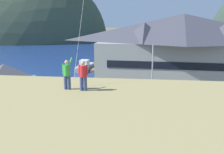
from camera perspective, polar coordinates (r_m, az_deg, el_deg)
ground_plane at (r=25.48m, az=-0.52°, el=-12.06°), size 600.00×600.00×0.00m
parking_lot_pad at (r=30.06m, az=0.78°, el=-8.09°), size 40.00×20.00×0.10m
bay_water at (r=83.74m, az=5.07°, el=4.96°), size 360.00×84.00×0.03m
far_hill_west_ridge at (r=147.51m, az=-19.30°, el=7.43°), size 91.92×64.46×72.92m
harbor_lodge at (r=45.06m, az=14.60°, el=6.04°), size 28.91×12.52×11.21m
storage_shed_near_lot at (r=32.31m, az=-21.45°, el=-2.20°), size 6.37×5.77×5.61m
storage_shed_waterside at (r=47.49m, az=6.03°, el=2.54°), size 5.75×5.76×4.95m
wharf_dock at (r=58.81m, az=-1.70°, el=2.27°), size 3.20×13.47×0.70m
moored_boat_wharfside at (r=56.60m, az=-5.68°, el=2.21°), size 2.72×7.41×2.16m
moored_boat_outer_mooring at (r=61.07m, az=1.82°, el=2.99°), size 2.72×6.61×2.16m
parked_car_front_row_silver at (r=26.89m, az=-18.16°, el=-8.91°), size 4.35×2.35×1.82m
parked_car_mid_row_center at (r=31.19m, az=13.02°, el=-5.68°), size 4.34×2.34×1.82m
parked_car_corner_spot at (r=30.96m, az=-5.67°, el=-5.55°), size 4.25×2.16×1.82m
parked_car_mid_row_near at (r=24.75m, az=11.44°, el=-10.39°), size 4.24×2.14×1.82m
parked_car_back_row_left at (r=31.27m, az=4.30°, el=-5.34°), size 4.29×2.24×1.82m
parked_car_mid_row_far at (r=24.97m, az=-6.66°, el=-10.02°), size 4.23×2.12×1.82m
parked_car_lone_by_shed at (r=31.10m, az=22.29°, el=-6.35°), size 4.32×2.30×1.82m
parking_light_pole at (r=34.15m, az=8.47°, el=1.55°), size 0.24×0.78×7.20m
person_kite_flyer at (r=16.13m, az=-9.43°, el=0.73°), size 0.54×0.65×1.86m
person_companion at (r=15.72m, az=-6.06°, el=0.47°), size 0.55×0.40×1.74m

